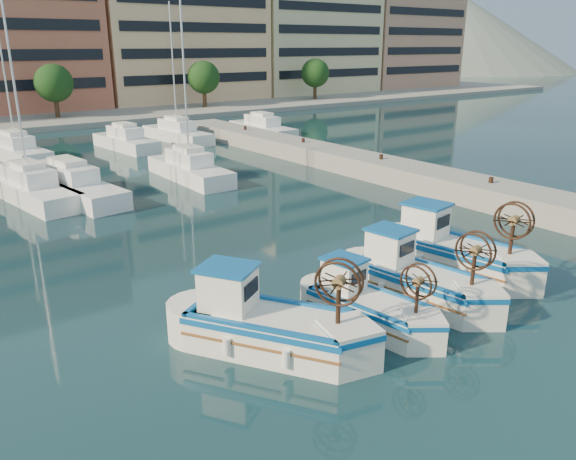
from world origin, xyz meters
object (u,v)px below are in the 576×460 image
(fishing_boat_b, at_px, (367,304))
(fishing_boat_c, at_px, (415,278))
(fishing_boat_a, at_px, (266,323))
(fishing_boat_d, at_px, (452,250))

(fishing_boat_b, xyz_separation_m, fishing_boat_c, (2.52, 0.30, 0.12))
(fishing_boat_a, distance_m, fishing_boat_b, 3.36)
(fishing_boat_a, distance_m, fishing_boat_d, 8.82)
(fishing_boat_c, relative_size, fishing_boat_d, 0.92)
(fishing_boat_a, relative_size, fishing_boat_d, 0.96)
(fishing_boat_d, bearing_deg, fishing_boat_b, -178.14)
(fishing_boat_b, bearing_deg, fishing_boat_a, 160.45)
(fishing_boat_a, xyz_separation_m, fishing_boat_b, (3.30, -0.61, -0.15))
(fishing_boat_a, xyz_separation_m, fishing_boat_d, (8.81, 0.54, 0.03))
(fishing_boat_a, relative_size, fishing_boat_b, 1.22)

